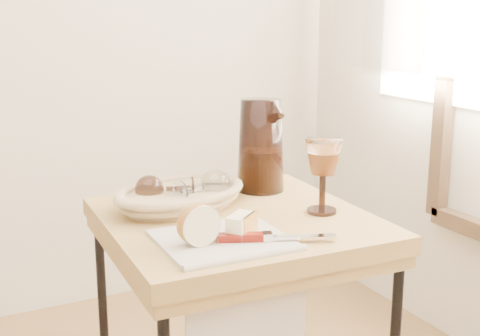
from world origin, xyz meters
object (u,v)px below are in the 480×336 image
table_knife (272,236)px  apple_half (197,224)px  goblet_lying_b (201,187)px  bread_basket (181,198)px  wine_goblet (323,176)px  tea_towel (223,239)px  goblet_lying_a (168,189)px  pitcher (261,145)px

table_knife → apple_half: bearing=-178.1°
goblet_lying_b → bread_basket: bearing=145.8°
apple_half → table_knife: (0.15, -0.05, -0.03)m
goblet_lying_b → wine_goblet: 0.30m
wine_goblet → tea_towel: bearing=-167.0°
goblet_lying_a → goblet_lying_b: 0.08m
bread_basket → goblet_lying_a: (-0.03, 0.01, 0.02)m
goblet_lying_a → table_knife: (0.10, -0.33, -0.03)m
tea_towel → apple_half: size_ratio=2.88×
bread_basket → goblet_lying_b: 0.06m
table_knife → tea_towel: bearing=168.0°
tea_towel → pitcher: 0.43m
apple_half → table_knife: size_ratio=0.37×
bread_basket → apple_half: bearing=-121.0°
tea_towel → goblet_lying_b: (0.06, 0.24, 0.05)m
tea_towel → goblet_lying_a: 0.28m
tea_towel → pitcher: bearing=51.6°
goblet_lying_a → table_knife: bearing=125.3°
tea_towel → pitcher: size_ratio=0.93×
bread_basket → pitcher: size_ratio=1.10×
pitcher → wine_goblet: size_ratio=1.57×
goblet_lying_b → wine_goblet: (0.24, -0.17, 0.04)m
table_knife → goblet_lying_a: bearing=129.3°
bread_basket → apple_half: apple_half is taller
tea_towel → goblet_lying_a: (-0.02, 0.27, 0.04)m
tea_towel → table_knife: table_knife is taller
wine_goblet → apple_half: bearing=-168.5°
pitcher → table_knife: pitcher is taller
tea_towel → wine_goblet: wine_goblet is taller
bread_basket → table_knife: bread_basket is taller
goblet_lying_b → table_knife: size_ratio=0.50×
bread_basket → goblet_lying_a: 0.04m
goblet_lying_a → table_knife: goblet_lying_a is taller
goblet_lying_a → wine_goblet: wine_goblet is taller
pitcher → table_knife: (-0.18, -0.37, -0.11)m
apple_half → table_knife: apple_half is taller
pitcher → apple_half: bearing=-119.3°
goblet_lying_a → wine_goblet: bearing=164.8°
tea_towel → goblet_lying_a: size_ratio=2.29×
bread_basket → goblet_lying_b: bearing=-37.9°
wine_goblet → table_knife: bearing=-149.1°
bread_basket → goblet_lying_b: (0.05, -0.02, 0.03)m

